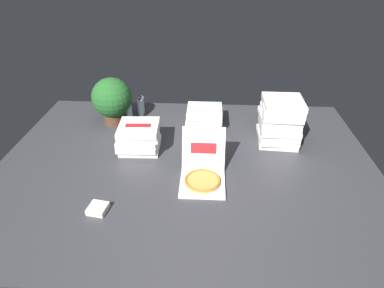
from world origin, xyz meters
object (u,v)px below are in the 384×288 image
(pizza_stack_right_mid, at_px, (204,118))
(water_bottle_1, at_px, (140,108))
(open_pizza_box, at_px, (203,171))
(pizza_stack_left_far, at_px, (280,122))
(water_bottle_3, at_px, (141,105))
(napkin_pile, at_px, (98,209))
(potted_plant, at_px, (112,99))
(water_bottle_0, at_px, (128,110))
(pizza_stack_left_near, at_px, (139,137))
(water_bottle_2, at_px, (129,113))

(pizza_stack_right_mid, distance_m, water_bottle_1, 0.71)
(open_pizza_box, xyz_separation_m, pizza_stack_left_far, (0.68, 0.60, 0.14))
(pizza_stack_left_far, distance_m, water_bottle_3, 1.48)
(napkin_pile, bearing_deg, potted_plant, 99.38)
(water_bottle_0, distance_m, water_bottle_3, 0.17)
(pizza_stack_left_near, xyz_separation_m, water_bottle_0, (-0.23, 0.59, -0.02))
(potted_plant, xyz_separation_m, napkin_pile, (0.21, -1.30, -0.24))
(water_bottle_2, bearing_deg, water_bottle_0, 108.34)
(pizza_stack_left_near, height_order, water_bottle_1, pizza_stack_left_near)
(water_bottle_1, relative_size, water_bottle_2, 1.00)
(open_pizza_box, xyz_separation_m, water_bottle_1, (-0.69, 1.06, 0.02))
(open_pizza_box, xyz_separation_m, water_bottle_3, (-0.70, 1.13, 0.02))
(pizza_stack_left_far, height_order, water_bottle_1, pizza_stack_left_far)
(water_bottle_0, xyz_separation_m, water_bottle_2, (0.03, -0.08, 0.00))
(open_pizza_box, height_order, napkin_pile, open_pizza_box)
(open_pizza_box, bearing_deg, water_bottle_0, 128.80)
(water_bottle_1, relative_size, water_bottle_3, 1.00)
(open_pizza_box, relative_size, water_bottle_3, 2.36)
(pizza_stack_right_mid, height_order, water_bottle_0, water_bottle_0)
(pizza_stack_right_mid, distance_m, potted_plant, 0.94)
(pizza_stack_right_mid, bearing_deg, water_bottle_0, 170.52)
(pizza_stack_left_near, height_order, napkin_pile, pizza_stack_left_near)
(pizza_stack_left_near, bearing_deg, water_bottle_1, 99.91)
(water_bottle_2, distance_m, potted_plant, 0.23)
(water_bottle_3, distance_m, napkin_pile, 1.53)
(potted_plant, bearing_deg, open_pizza_box, -43.94)
(pizza_stack_left_far, relative_size, potted_plant, 0.89)
(pizza_stack_right_mid, xyz_separation_m, water_bottle_1, (-0.69, 0.19, 0.00))
(open_pizza_box, bearing_deg, potted_plant, 136.06)
(pizza_stack_right_mid, bearing_deg, potted_plant, 178.36)
(pizza_stack_right_mid, distance_m, napkin_pile, 1.46)
(open_pizza_box, xyz_separation_m, water_bottle_0, (-0.81, 1.01, 0.02))
(water_bottle_0, bearing_deg, water_bottle_2, -71.66)
(pizza_stack_left_near, xyz_separation_m, water_bottle_3, (-0.11, 0.71, -0.02))
(water_bottle_0, relative_size, water_bottle_2, 1.00)
(pizza_stack_left_far, bearing_deg, potted_plant, 169.52)
(open_pizza_box, relative_size, pizza_stack_right_mid, 1.25)
(water_bottle_1, height_order, water_bottle_2, same)
(pizza_stack_left_near, distance_m, water_bottle_2, 0.55)
(pizza_stack_right_mid, bearing_deg, water_bottle_1, 164.88)
(pizza_stack_left_far, bearing_deg, pizza_stack_right_mid, 158.42)
(pizza_stack_left_near, distance_m, pizza_stack_right_mid, 0.73)
(open_pizza_box, bearing_deg, napkin_pile, -151.12)
(water_bottle_2, distance_m, napkin_pile, 1.33)
(potted_plant, bearing_deg, pizza_stack_left_far, -10.48)
(pizza_stack_right_mid, bearing_deg, pizza_stack_left_far, -21.58)
(water_bottle_1, distance_m, napkin_pile, 1.46)
(pizza_stack_left_far, relative_size, water_bottle_2, 2.10)
(water_bottle_2, xyz_separation_m, napkin_pile, (0.06, -1.33, -0.08))
(pizza_stack_left_near, xyz_separation_m, potted_plant, (-0.35, 0.48, 0.14))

